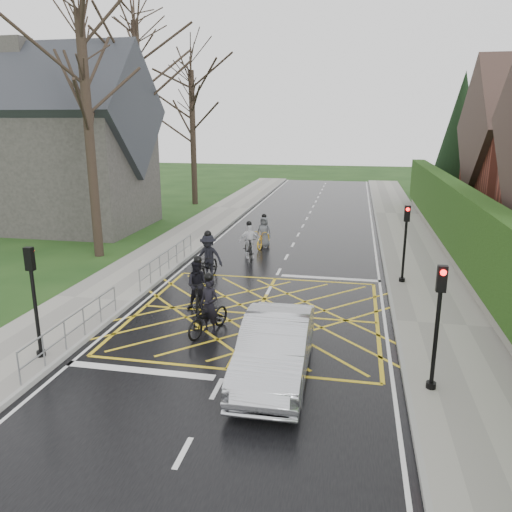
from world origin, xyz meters
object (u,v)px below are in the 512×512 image
(cyclist_mid, at_px, (208,262))
(car, at_px, (275,348))
(cyclist_back, at_px, (198,290))
(cyclist_rear, at_px, (209,314))
(cyclist_lead, at_px, (264,236))
(cyclist_front, at_px, (249,245))

(cyclist_mid, bearing_deg, car, -57.80)
(cyclist_back, relative_size, cyclist_mid, 0.92)
(cyclist_rear, relative_size, car, 0.44)
(car, bearing_deg, cyclist_lead, 100.47)
(cyclist_back, bearing_deg, cyclist_lead, 72.17)
(cyclist_lead, bearing_deg, cyclist_rear, -79.85)
(cyclist_lead, bearing_deg, cyclist_front, -89.34)
(cyclist_front, height_order, car, cyclist_front)
(cyclist_mid, height_order, cyclist_front, cyclist_mid)
(cyclist_rear, distance_m, cyclist_front, 8.74)
(cyclist_rear, height_order, cyclist_lead, cyclist_rear)
(cyclist_mid, xyz_separation_m, cyclist_front, (0.96, 3.51, -0.09))
(cyclist_mid, bearing_deg, cyclist_lead, 81.66)
(cyclist_back, distance_m, cyclist_mid, 3.48)
(cyclist_front, bearing_deg, cyclist_mid, -128.08)
(cyclist_back, bearing_deg, cyclist_front, 73.52)
(cyclist_mid, bearing_deg, cyclist_back, -74.92)
(cyclist_back, relative_size, cyclist_lead, 1.06)
(cyclist_rear, bearing_deg, car, -23.87)
(cyclist_back, relative_size, car, 0.42)
(cyclist_front, distance_m, cyclist_lead, 2.26)
(cyclist_back, distance_m, cyclist_front, 6.93)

